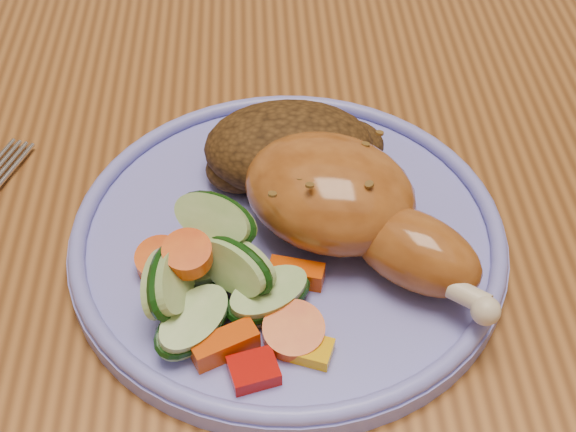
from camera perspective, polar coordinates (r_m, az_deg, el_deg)
The scene contains 6 objects.
dining_table at distance 0.65m, azimuth 3.00°, elevation 2.72°, with size 0.90×1.40×0.75m.
plate at distance 0.48m, azimuth -0.00°, elevation -1.73°, with size 0.26×0.26×0.01m, color #7577DD.
plate_rim at distance 0.48m, azimuth -0.00°, elevation -0.84°, with size 0.26×0.26×0.01m, color #7577DD.
chicken_leg at distance 0.46m, azimuth 4.39°, elevation 0.72°, with size 0.16×0.16×0.06m.
rice_pilaf at distance 0.51m, azimuth 0.32°, elevation 4.81°, with size 0.12×0.08×0.05m.
vegetable_pile at distance 0.44m, azimuth -5.05°, elevation -4.61°, with size 0.11×0.12×0.06m.
Camera 1 is at (-0.06, -0.47, 1.11)m, focal length 50.00 mm.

